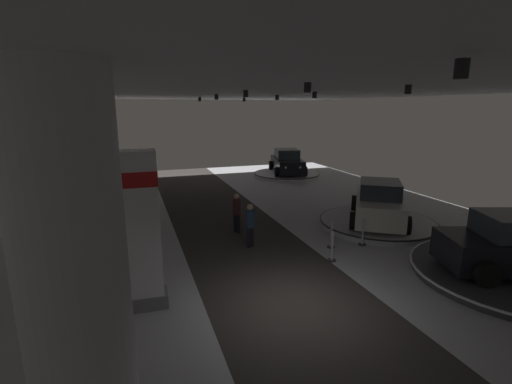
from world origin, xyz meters
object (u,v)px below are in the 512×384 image
display_car_mid_right (379,203)px  visitor_walking_far (250,223)px  display_platform_deep_right (287,174)px  pickup_truck_deep_left (81,169)px  pickup_truck_far_left (82,189)px  display_platform_deep_left (83,185)px  display_platform_far_left (81,209)px  visitor_walking_near (237,210)px  display_platform_mid_right (377,223)px  brand_sign_pylon (137,230)px  display_car_deep_right (287,162)px  column_left (72,263)px

display_car_mid_right → visitor_walking_far: (-5.75, -0.40, -0.13)m
display_platform_deep_right → pickup_truck_deep_left: 13.66m
pickup_truck_far_left → display_platform_deep_left: size_ratio=0.97×
display_platform_deep_left → display_platform_far_left: bearing=-85.2°
visitor_walking_near → visitor_walking_far: 1.68m
display_platform_deep_right → display_platform_deep_left: 13.65m
display_platform_mid_right → brand_sign_pylon: bearing=-160.7°
brand_sign_pylon → display_car_mid_right: (9.58, 3.34, -1.00)m
display_car_deep_right → display_car_mid_right: bearing=-95.5°
pickup_truck_deep_left → visitor_walking_near: (6.73, -10.82, -0.33)m
display_car_deep_right → pickup_truck_deep_left: pickup_truck_deep_left is taller
display_platform_far_left → pickup_truck_deep_left: pickup_truck_deep_left is taller
brand_sign_pylon → display_car_deep_right: (10.72, 15.29, -1.03)m
display_car_mid_right → display_platform_deep_left: display_car_mid_right is taller
display_platform_deep_left → visitor_walking_far: (6.76, -12.83, 0.74)m
display_platform_mid_right → pickup_truck_deep_left: size_ratio=0.88×
display_platform_deep_right → display_platform_deep_left: (-13.64, 0.50, 0.03)m
brand_sign_pylon → display_platform_deep_left: bearing=100.5°
pickup_truck_far_left → display_platform_deep_right: pickup_truck_far_left is taller
column_left → display_platform_deep_right: (11.62, 18.68, -2.61)m
display_platform_deep_left → pickup_truck_far_left: bearing=-83.7°
display_car_mid_right → pickup_truck_far_left: 13.42m
pickup_truck_far_left → pickup_truck_deep_left: pickup_truck_deep_left is taller
display_platform_deep_right → pickup_truck_deep_left: (-13.62, 0.18, 1.09)m
display_car_mid_right → pickup_truck_deep_left: 17.39m
display_platform_far_left → display_platform_deep_right: size_ratio=1.19×
display_car_deep_right → pickup_truck_deep_left: (-13.63, 0.15, 0.22)m
column_left → pickup_truck_far_left: size_ratio=1.00×
display_car_mid_right → display_platform_deep_left: (-12.50, 12.43, -0.87)m
brand_sign_pylon → visitor_walking_far: bearing=37.5°
visitor_walking_near → brand_sign_pylon: bearing=-129.6°
visitor_walking_far → brand_sign_pylon: bearing=-142.5°
display_platform_deep_right → display_platform_far_left: bearing=-157.9°
display_platform_far_left → pickup_truck_deep_left: size_ratio=1.05×
display_platform_deep_left → display_car_deep_right: bearing=-2.0°
display_car_mid_right → column_left: bearing=-147.2°
brand_sign_pylon → display_platform_far_left: bearing=103.8°
visitor_walking_far → column_left: bearing=-126.7°
display_platform_mid_right → display_car_deep_right: 12.01m
display_platform_mid_right → display_car_mid_right: (-0.02, -0.03, 0.88)m
pickup_truck_far_left → brand_sign_pylon: bearing=-76.9°
display_platform_deep_right → visitor_walking_far: size_ratio=3.01×
column_left → display_platform_far_left: size_ratio=0.97×
brand_sign_pylon → column_left: bearing=-104.9°
display_platform_deep_right → display_platform_deep_left: display_platform_deep_left is taller
display_car_mid_right → display_platform_mid_right: bearing=55.0°
display_car_mid_right → display_platform_deep_left: 17.65m
brand_sign_pylon → display_car_deep_right: bearing=55.0°
display_car_mid_right → visitor_walking_near: (-5.75, 1.28, -0.13)m
visitor_walking_near → visitor_walking_far: size_ratio=1.00×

